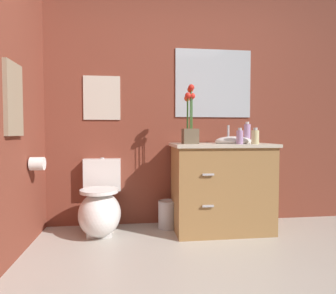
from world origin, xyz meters
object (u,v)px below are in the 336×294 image
at_px(soap_bottle, 255,137).
at_px(wall_mirror, 213,84).
at_px(trash_bin, 167,214).
at_px(toilet_paper_roll, 37,164).
at_px(vanity_cabinet, 221,186).
at_px(hand_wash_bottle, 240,137).
at_px(lotion_bottle, 247,133).
at_px(toilet, 100,208).
at_px(flower_vase, 190,126).
at_px(hanging_towel, 13,99).
at_px(wall_poster, 102,98).

distance_m(soap_bottle, wall_mirror, 0.77).
xyz_separation_m(trash_bin, toilet_paper_roll, (-1.12, -0.29, 0.54)).
xyz_separation_m(wall_mirror, toilet_paper_roll, (-1.63, -0.46, -0.77)).
bearing_deg(vanity_cabinet, hand_wash_bottle, -52.47).
bearing_deg(wall_mirror, lotion_bottle, -39.13).
distance_m(trash_bin, toilet_paper_roll, 1.28).
relative_size(soap_bottle, trash_bin, 0.55).
bearing_deg(lotion_bottle, vanity_cabinet, -166.80).
bearing_deg(toilet, wall_mirror, 13.20).
relative_size(wall_mirror, toilet_paper_roll, 7.27).
xyz_separation_m(vanity_cabinet, flower_vase, (-0.31, -0.03, 0.57)).
height_order(vanity_cabinet, flower_vase, flower_vase).
relative_size(trash_bin, wall_mirror, 0.34).
distance_m(lotion_bottle, toilet_paper_roll, 1.94).
height_order(toilet, hanging_towel, hanging_towel).
xyz_separation_m(wall_poster, toilet_paper_roll, (-0.49, -0.46, -0.60)).
bearing_deg(hanging_towel, wall_mirror, 25.08).
height_order(toilet, trash_bin, toilet).
xyz_separation_m(toilet, wall_poster, (0.00, 0.27, 1.04)).
bearing_deg(toilet_paper_roll, hand_wash_bottle, 0.50).
distance_m(lotion_bottle, hand_wash_bottle, 0.27).
bearing_deg(soap_bottle, hand_wash_bottle, 172.42).
bearing_deg(hanging_towel, hand_wash_bottle, 10.62).
height_order(lotion_bottle, wall_poster, wall_poster).
distance_m(toilet, wall_mirror, 1.68).
bearing_deg(hand_wash_bottle, trash_bin, 156.32).
relative_size(hand_wash_bottle, toilet_paper_roll, 1.34).
height_order(flower_vase, lotion_bottle, flower_vase).
height_order(vanity_cabinet, wall_mirror, wall_mirror).
xyz_separation_m(vanity_cabinet, hand_wash_bottle, (0.12, -0.15, 0.47)).
height_order(lotion_bottle, wall_mirror, wall_mirror).
xyz_separation_m(lotion_bottle, trash_bin, (-0.79, 0.05, -0.79)).
bearing_deg(wall_mirror, hanging_towel, -154.92).
height_order(wall_mirror, toilet_paper_roll, wall_mirror).
xyz_separation_m(flower_vase, toilet_paper_roll, (-1.32, -0.14, -0.32)).
relative_size(vanity_cabinet, wall_poster, 2.33).
xyz_separation_m(soap_bottle, hand_wash_bottle, (-0.14, 0.02, -0.00)).
height_order(toilet, vanity_cabinet, vanity_cabinet).
xyz_separation_m(toilet, vanity_cabinet, (1.14, -0.03, 0.19)).
height_order(flower_vase, hand_wash_bottle, flower_vase).
relative_size(vanity_cabinet, lotion_bottle, 4.81).
xyz_separation_m(toilet, soap_bottle, (1.40, -0.20, 0.66)).
bearing_deg(toilet_paper_roll, lotion_bottle, 7.03).
relative_size(hand_wash_bottle, trash_bin, 0.54).
bearing_deg(soap_bottle, flower_vase, 166.27).
bearing_deg(lotion_bottle, hand_wash_bottle, -125.94).
distance_m(toilet, hanging_towel, 1.19).
xyz_separation_m(toilet, wall_mirror, (1.14, 0.27, 1.21)).
height_order(lotion_bottle, hanging_towel, hanging_towel).
bearing_deg(trash_bin, vanity_cabinet, -13.28).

